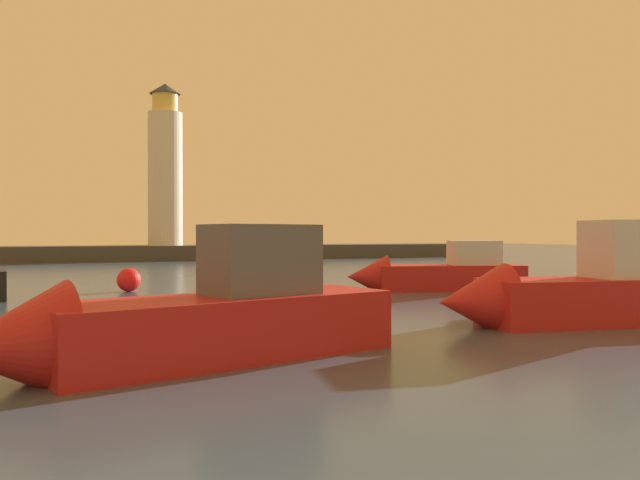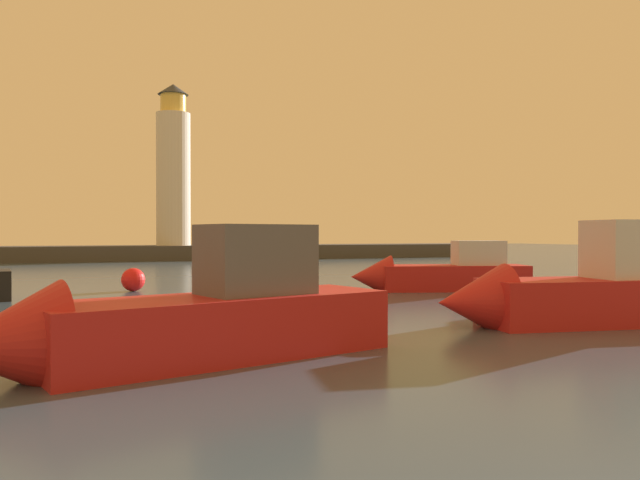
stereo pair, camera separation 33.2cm
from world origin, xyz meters
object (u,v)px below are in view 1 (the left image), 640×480
object	(u,v)px
motorboat_0	(431,274)
motorboat_1	(184,320)
lighthouse	(165,169)
motorboat_3	(568,292)
mooring_buoy	(129,280)

from	to	relation	value
motorboat_0	motorboat_1	bearing A→B (deg)	-137.47
lighthouse	motorboat_1	xyz separation A→B (m)	(-7.11, -51.92, -8.31)
lighthouse	motorboat_1	bearing A→B (deg)	-97.80
motorboat_3	mooring_buoy	distance (m)	18.98
motorboat_1	motorboat_0	bearing A→B (deg)	42.53
motorboat_3	mooring_buoy	world-z (taller)	motorboat_3
motorboat_1	mooring_buoy	distance (m)	17.00
motorboat_0	mooring_buoy	size ratio (longest dim) A/B	7.86
motorboat_1	motorboat_3	xyz separation A→B (m)	(11.27, 1.40, 0.05)
lighthouse	mooring_buoy	size ratio (longest dim) A/B	15.26
lighthouse	motorboat_0	bearing A→B (deg)	-80.69
motorboat_0	motorboat_3	bearing A→B (deg)	-101.82
motorboat_0	motorboat_3	xyz separation A→B (m)	(-2.31, -11.06, 0.17)
motorboat_0	lighthouse	bearing A→B (deg)	99.31
lighthouse	mooring_buoy	distance (m)	36.59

